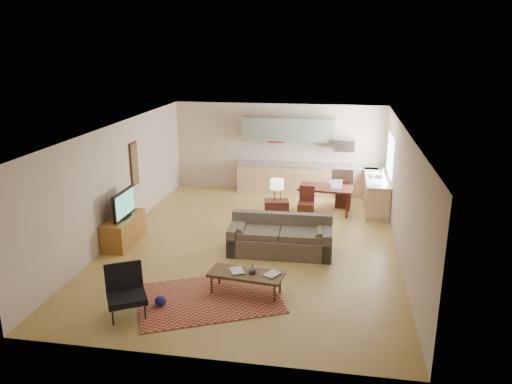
% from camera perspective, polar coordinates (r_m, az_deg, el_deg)
% --- Properties ---
extents(room, '(9.00, 9.00, 9.00)m').
position_cam_1_polar(room, '(11.24, -0.26, 0.54)').
color(room, '#A68642').
rests_on(room, ground).
extents(kitchen_counter_back, '(4.26, 0.64, 0.92)m').
position_cam_1_polar(kitchen_counter_back, '(15.38, 5.74, 1.50)').
color(kitchen_counter_back, tan).
rests_on(kitchen_counter_back, ground).
extents(kitchen_counter_right, '(0.64, 2.26, 0.92)m').
position_cam_1_polar(kitchen_counter_right, '(14.26, 13.55, -0.13)').
color(kitchen_counter_right, tan).
rests_on(kitchen_counter_right, ground).
extents(kitchen_range, '(0.62, 0.62, 0.90)m').
position_cam_1_polar(kitchen_range, '(15.36, 9.83, 1.27)').
color(kitchen_range, '#A5A8AD').
rests_on(kitchen_range, ground).
extents(kitchen_microwave, '(0.62, 0.40, 0.35)m').
position_cam_1_polar(kitchen_microwave, '(15.12, 10.04, 5.31)').
color(kitchen_microwave, '#A5A8AD').
rests_on(kitchen_microwave, room).
extents(upper_cabinets, '(2.80, 0.34, 0.70)m').
position_cam_1_polar(upper_cabinets, '(15.26, 3.68, 7.16)').
color(upper_cabinets, slate).
rests_on(upper_cabinets, room).
extents(window_right, '(0.02, 1.40, 1.05)m').
position_cam_1_polar(window_right, '(14.02, 15.08, 4.08)').
color(window_right, white).
rests_on(window_right, room).
extents(wall_art_left, '(0.06, 0.42, 1.10)m').
position_cam_1_polar(wall_art_left, '(12.94, -13.72, 3.14)').
color(wall_art_left, brown).
rests_on(wall_art_left, room).
extents(triptych, '(1.70, 0.04, 0.50)m').
position_cam_1_polar(triptych, '(15.47, 2.24, 6.56)').
color(triptych, beige).
rests_on(triptych, room).
extents(rug, '(3.03, 2.65, 0.02)m').
position_cam_1_polar(rug, '(9.35, -5.45, -11.98)').
color(rug, maroon).
rests_on(rug, floor).
extents(sofa, '(2.38, 1.08, 0.82)m').
position_cam_1_polar(sofa, '(11.01, 2.79, -5.01)').
color(sofa, brown).
rests_on(sofa, floor).
extents(coffee_table, '(1.44, 0.72, 0.42)m').
position_cam_1_polar(coffee_table, '(9.40, -1.17, -10.35)').
color(coffee_table, '#44311B').
rests_on(coffee_table, floor).
extents(book_a, '(0.48, 0.50, 0.03)m').
position_cam_1_polar(book_a, '(9.34, -2.91, -9.07)').
color(book_a, '#8E0906').
rests_on(book_a, coffee_table).
extents(book_b, '(0.48, 0.49, 0.02)m').
position_cam_1_polar(book_b, '(9.30, 1.31, -9.19)').
color(book_b, navy).
rests_on(book_b, coffee_table).
extents(vase, '(0.19, 0.19, 0.18)m').
position_cam_1_polar(vase, '(9.29, -0.43, -8.69)').
color(vase, black).
rests_on(vase, coffee_table).
extents(armchair, '(1.01, 1.01, 0.85)m').
position_cam_1_polar(armchair, '(8.90, -14.62, -11.06)').
color(armchair, black).
rests_on(armchair, floor).
extents(tv_credenza, '(0.53, 1.38, 0.64)m').
position_cam_1_polar(tv_credenza, '(11.96, -14.86, -4.25)').
color(tv_credenza, brown).
rests_on(tv_credenza, floor).
extents(tv, '(0.11, 1.06, 0.64)m').
position_cam_1_polar(tv, '(11.73, -14.86, -1.36)').
color(tv, black).
rests_on(tv, tv_credenza).
extents(console_table, '(0.67, 0.51, 0.70)m').
position_cam_1_polar(console_table, '(12.57, 2.35, -2.48)').
color(console_table, '#3B1813').
rests_on(console_table, floor).
extents(table_lamp, '(0.40, 0.40, 0.56)m').
position_cam_1_polar(table_lamp, '(12.38, 2.39, 0.28)').
color(table_lamp, beige).
rests_on(table_lamp, console_table).
extents(dining_table, '(1.51, 0.96, 0.72)m').
position_cam_1_polar(dining_table, '(13.75, 7.93, -0.88)').
color(dining_table, '#3B1813').
rests_on(dining_table, floor).
extents(dining_chair_near, '(0.42, 0.44, 0.85)m').
position_cam_1_polar(dining_chair_near, '(13.20, 5.72, -1.27)').
color(dining_chair_near, '#3B1813').
rests_on(dining_chair_near, floor).
extents(dining_chair_far, '(0.46, 0.48, 0.84)m').
position_cam_1_polar(dining_chair_far, '(14.27, 9.98, -0.05)').
color(dining_chair_far, '#3B1813').
rests_on(dining_chair_far, floor).
extents(laptop, '(0.31, 0.24, 0.23)m').
position_cam_1_polar(laptop, '(13.51, 9.20, 0.87)').
color(laptop, '#A5A8AD').
rests_on(laptop, dining_table).
extents(soap_bottle, '(0.11, 0.12, 0.19)m').
position_cam_1_polar(soap_bottle, '(14.17, 13.28, 2.12)').
color(soap_bottle, beige).
rests_on(soap_bottle, kitchen_counter_right).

